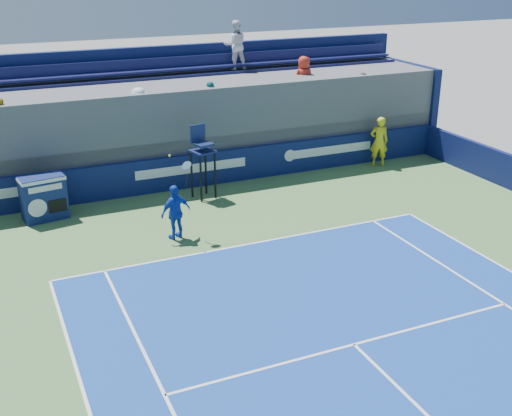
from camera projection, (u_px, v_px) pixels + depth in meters
name	position (u px, v px, depth m)	size (l,w,h in m)	color
ball_person	(379.00, 141.00, 24.49)	(0.70, 0.46, 1.92)	yellow
back_hoarding	(191.00, 171.00, 22.34)	(20.40, 0.21, 1.20)	#0D174A
match_clock	(43.00, 197.00, 19.58)	(1.42, 0.92, 1.40)	#101E52
umpire_chair	(202.00, 154.00, 21.04)	(0.85, 0.85, 2.48)	black
tennis_player	(176.00, 212.00, 18.20)	(1.03, 0.64, 2.57)	#163EB3
stadium_seating	(172.00, 123.00, 23.62)	(21.00, 4.05, 5.29)	#59595E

